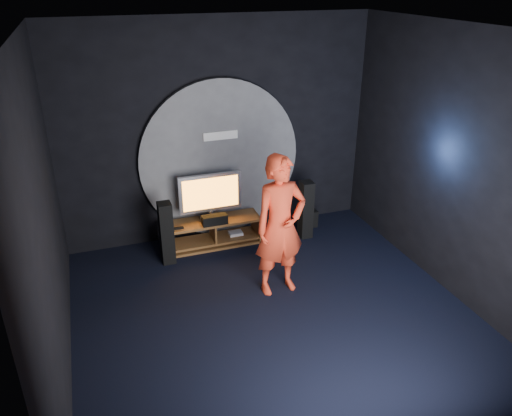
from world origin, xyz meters
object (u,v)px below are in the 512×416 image
Objects in this scene: media_console at (213,234)px; subwoofer at (308,218)px; player at (280,226)px; tv at (210,195)px; tower_speaker_right at (306,210)px; tower_speaker_left at (167,233)px.

media_console reaches higher than subwoofer.
player reaches higher than media_console.
tv is 1.01× the size of tower_speaker_right.
tv is at bearing 23.92° from tower_speaker_left.
player is at bearing -42.70° from tower_speaker_left.
media_console is 0.77× the size of player.
media_console is 1.55× the size of tower_speaker_left.
tower_speaker_left is 2.31m from tower_speaker_right.
tower_speaker_left is 1.88m from player.
subwoofer is (0.22, 0.35, -0.34)m from tower_speaker_right.
player reaches higher than tv.
tv is at bearing 104.19° from player.
tower_speaker_left is 1.00× the size of tower_speaker_right.
media_console is 5.17× the size of subwoofer.
tower_speaker_right is (2.31, 0.06, 0.00)m from tower_speaker_left.
tower_speaker_right is (1.52, -0.22, 0.30)m from media_console.
player is (-1.19, -1.63, 0.84)m from subwoofer.
tower_speaker_left is at bearing -178.54° from tower_speaker_right.
tower_speaker_left is (-0.78, -0.35, -0.37)m from tv.
tv is at bearing -178.03° from subwoofer.
tv reaches higher than subwoofer.
tv is 1.67m from player.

